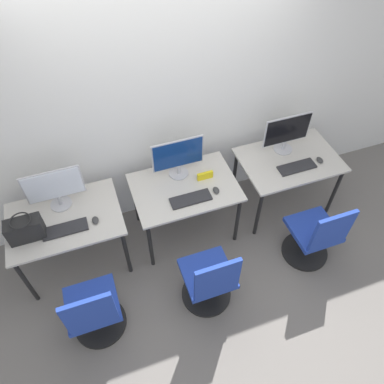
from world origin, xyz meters
The scene contains 19 objects.
ground_plane centered at (0.00, 0.00, 0.00)m, with size 20.00×20.00×0.00m, color slate.
wall_back centered at (0.00, 0.84, 1.40)m, with size 12.00×0.05×2.80m.
desk_left centered at (-1.16, 0.36, 0.63)m, with size 1.03×0.71×0.71m.
monitor_left centered at (-1.16, 0.53, 0.94)m, with size 0.51×0.20×0.43m.
keyboard_left centered at (-1.16, 0.22, 0.72)m, with size 0.40×0.14×0.02m.
mouse_left centered at (-0.90, 0.23, 0.73)m, with size 0.06×0.09×0.03m.
office_chair_left centered at (-1.09, -0.45, 0.36)m, with size 0.48×0.48×0.88m.
desk_center centered at (0.00, 0.36, 0.63)m, with size 1.03×0.71×0.71m.
monitor_center centered at (0.00, 0.55, 0.94)m, with size 0.51×0.20×0.43m.
keyboard_center centered at (0.00, 0.18, 0.72)m, with size 0.40×0.14×0.02m.
mouse_center centered at (0.27, 0.20, 0.73)m, with size 0.06×0.09×0.03m.
office_chair_center centered at (-0.06, -0.51, 0.36)m, with size 0.48×0.48×0.88m.
desk_right centered at (1.16, 0.36, 0.63)m, with size 1.03×0.71×0.71m.
monitor_right centered at (1.16, 0.52, 0.94)m, with size 0.51×0.20×0.43m.
keyboard_right centered at (1.16, 0.22, 0.72)m, with size 0.40×0.14×0.02m.
mouse_right centered at (1.44, 0.23, 0.73)m, with size 0.06×0.09×0.03m.
office_chair_right centered at (1.09, -0.41, 0.36)m, with size 0.48×0.48×0.88m.
handbag centered at (-1.47, 0.25, 0.83)m, with size 0.30×0.18×0.25m.
placard_center centered at (0.23, 0.39, 0.75)m, with size 0.16×0.03×0.08m.
Camera 1 is at (-0.75, -1.97, 3.43)m, focal length 35.00 mm.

